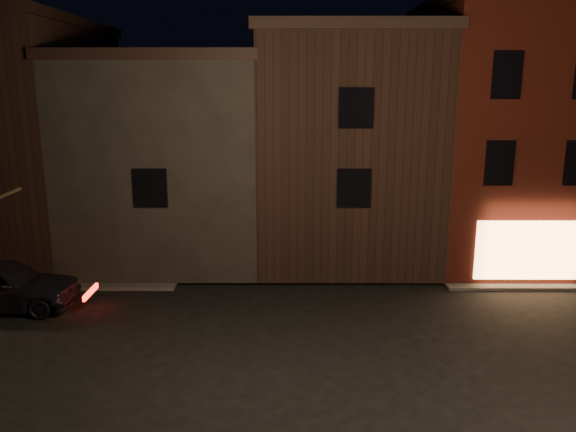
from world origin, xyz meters
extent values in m
plane|color=black|center=(0.00, 0.00, 0.00)|extent=(120.00, 120.00, 0.00)
cube|color=#41120B|center=(8.00, 9.50, 5.12)|extent=(6.00, 8.00, 10.00)
cube|color=black|center=(8.00, 9.50, 10.37)|extent=(6.50, 8.50, 0.50)
cube|color=#FFB572|center=(8.00, 5.45, 1.42)|extent=(4.00, 0.12, 2.20)
cube|color=black|center=(1.50, 10.50, 4.62)|extent=(7.00, 10.00, 9.00)
cube|color=black|center=(1.50, 10.50, 9.32)|extent=(7.30, 10.30, 0.40)
cube|color=black|center=(-5.75, 10.50, 4.12)|extent=(7.50, 10.00, 8.00)
cube|color=black|center=(-5.75, 10.50, 8.32)|extent=(7.80, 10.30, 0.40)
cube|color=black|center=(-13.00, 10.50, 4.87)|extent=(7.00, 10.00, 9.50)
imported|color=black|center=(-10.37, 3.32, 0.85)|extent=(5.03, 2.09, 1.70)
camera|label=1|loc=(-0.79, -14.19, 7.31)|focal=35.00mm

